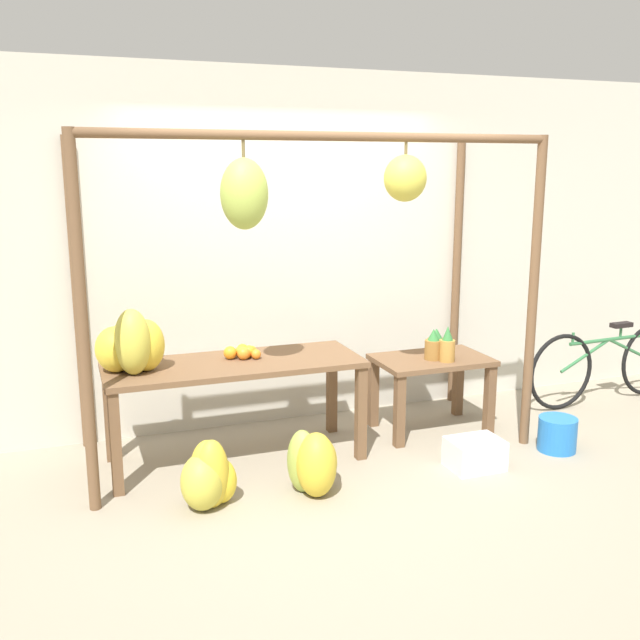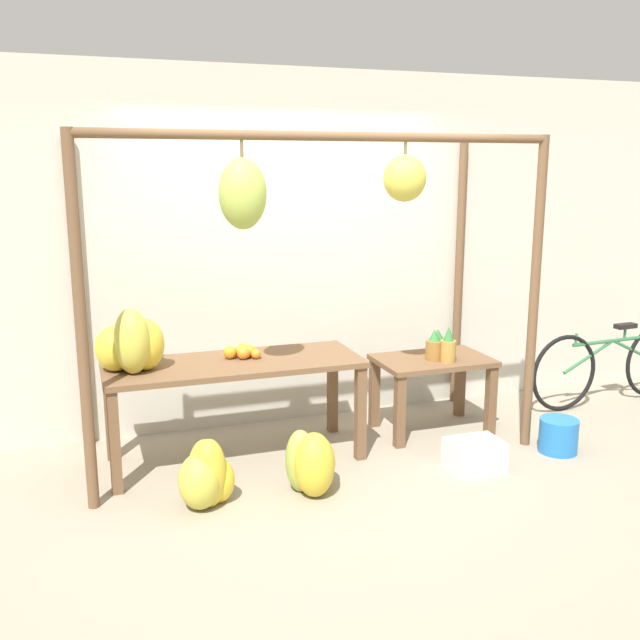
# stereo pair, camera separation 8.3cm
# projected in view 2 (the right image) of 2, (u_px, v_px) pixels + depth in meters

# --- Properties ---
(ground_plane) EXTENTS (20.00, 20.00, 0.00)m
(ground_plane) POSITION_uv_depth(u_px,v_px,m) (342.00, 484.00, 4.71)
(ground_plane) COLOR gray
(shop_wall_back) EXTENTS (8.00, 0.08, 2.80)m
(shop_wall_back) POSITION_uv_depth(u_px,v_px,m) (282.00, 250.00, 5.68)
(shop_wall_back) COLOR beige
(shop_wall_back) RESTS_ON ground_plane
(stall_awning) EXTENTS (3.19, 1.25, 2.27)m
(stall_awning) POSITION_uv_depth(u_px,v_px,m) (311.00, 230.00, 4.72)
(stall_awning) COLOR brown
(stall_awning) RESTS_ON ground_plane
(display_table_main) EXTENTS (1.78, 0.68, 0.73)m
(display_table_main) POSITION_uv_depth(u_px,v_px,m) (234.00, 375.00, 4.99)
(display_table_main) COLOR brown
(display_table_main) RESTS_ON ground_plane
(display_table_side) EXTENTS (0.88, 0.57, 0.59)m
(display_table_side) POSITION_uv_depth(u_px,v_px,m) (432.00, 373.00, 5.58)
(display_table_side) COLOR brown
(display_table_side) RESTS_ON ground_plane
(banana_pile_on_table) EXTENTS (0.54, 0.45, 0.44)m
(banana_pile_on_table) POSITION_uv_depth(u_px,v_px,m) (131.00, 344.00, 4.71)
(banana_pile_on_table) COLOR gold
(banana_pile_on_table) RESTS_ON display_table_main
(orange_pile) EXTENTS (0.25, 0.20, 0.09)m
(orange_pile) POSITION_uv_depth(u_px,v_px,m) (244.00, 352.00, 5.06)
(orange_pile) COLOR orange
(orange_pile) RESTS_ON display_table_main
(pineapple_cluster) EXTENTS (0.20, 0.28, 0.28)m
(pineapple_cluster) POSITION_uv_depth(u_px,v_px,m) (439.00, 346.00, 5.49)
(pineapple_cluster) COLOR #B27F38
(pineapple_cluster) RESTS_ON display_table_side
(banana_pile_ground_left) EXTENTS (0.41, 0.35, 0.44)m
(banana_pile_ground_left) POSITION_uv_depth(u_px,v_px,m) (207.00, 477.00, 4.37)
(banana_pile_ground_left) COLOR yellow
(banana_pile_ground_left) RESTS_ON ground_plane
(banana_pile_ground_right) EXTENTS (0.41, 0.43, 0.42)m
(banana_pile_ground_right) POSITION_uv_depth(u_px,v_px,m) (311.00, 463.00, 4.57)
(banana_pile_ground_right) COLOR yellow
(banana_pile_ground_right) RESTS_ON ground_plane
(fruit_crate_white) EXTENTS (0.37, 0.28, 0.21)m
(fruit_crate_white) POSITION_uv_depth(u_px,v_px,m) (474.00, 455.00, 4.92)
(fruit_crate_white) COLOR silver
(fruit_crate_white) RESTS_ON ground_plane
(blue_bucket) EXTENTS (0.28, 0.28, 0.25)m
(blue_bucket) POSITION_uv_depth(u_px,v_px,m) (559.00, 436.00, 5.22)
(blue_bucket) COLOR blue
(blue_bucket) RESTS_ON ground_plane
(parked_bicycle) EXTENTS (1.69, 0.13, 0.71)m
(parked_bicycle) POSITION_uv_depth(u_px,v_px,m) (611.00, 365.00, 6.25)
(parked_bicycle) COLOR black
(parked_bicycle) RESTS_ON ground_plane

